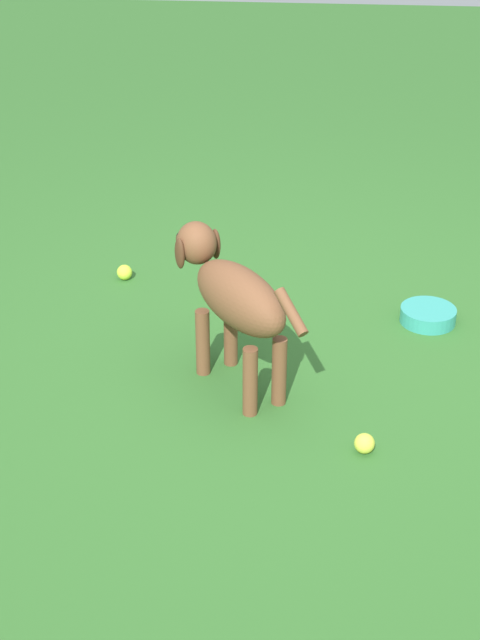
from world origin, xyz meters
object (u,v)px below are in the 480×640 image
at_px(tennis_ball_0, 125,272).
at_px(tennis_ball_1, 214,292).
at_px(tennis_ball_2, 364,443).
at_px(water_bowl, 428,315).
at_px(dog, 233,295).

distance_m(tennis_ball_0, tennis_ball_1, 0.43).
bearing_deg(tennis_ball_2, water_bowl, 73.32).
distance_m(tennis_ball_1, water_bowl, 0.87).
xyz_separation_m(tennis_ball_0, water_bowl, (1.28, -0.25, -0.00)).
bearing_deg(tennis_ball_2, tennis_ball_1, 121.54).
height_order(tennis_ball_0, tennis_ball_1, same).
distance_m(dog, tennis_ball_2, 0.67).
xyz_separation_m(tennis_ball_0, tennis_ball_1, (0.41, -0.14, 0.00)).
bearing_deg(tennis_ball_0, dog, -53.84).
height_order(tennis_ball_2, water_bowl, tennis_ball_2).
relative_size(tennis_ball_0, tennis_ball_1, 1.00).
xyz_separation_m(dog, tennis_ball_1, (-0.14, 0.62, -0.32)).
bearing_deg(tennis_ball_0, tennis_ball_2, -48.02).
xyz_separation_m(dog, tennis_ball_2, (0.46, -0.37, -0.32)).
bearing_deg(water_bowl, tennis_ball_0, 168.98).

